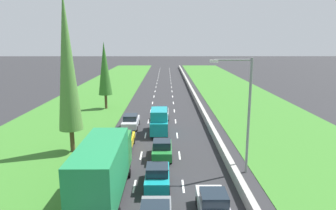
{
  "coord_description": "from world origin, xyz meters",
  "views": [
    {
      "loc": [
        0.54,
        0.8,
        10.22
      ],
      "look_at": [
        0.8,
        42.83,
        1.36
      ],
      "focal_mm": 32.65,
      "sensor_mm": 36.0,
      "label": 1
    }
  ],
  "objects_px": {
    "silver_hatchback_right_lane_second": "(213,205)",
    "teal_hatchback_centre_lane": "(157,176)",
    "green_box_truck_left_lane": "(104,170)",
    "silver_sedan_left_lane": "(131,121)",
    "yellow_sedan_left_lane": "(124,141)",
    "silver_hatchback_centre_lane": "(162,113)",
    "teal_van_centre_lane": "(159,121)",
    "poplar_tree_third": "(105,69)",
    "street_light_mast": "(245,108)",
    "poplar_tree_second": "(67,62)",
    "green_hatchback_centre_lane": "(162,149)"
  },
  "relations": [
    {
      "from": "silver_hatchback_right_lane_second",
      "to": "teal_hatchback_centre_lane",
      "type": "bearing_deg",
      "value": 130.93
    },
    {
      "from": "green_box_truck_left_lane",
      "to": "silver_sedan_left_lane",
      "type": "bearing_deg",
      "value": 90.93
    },
    {
      "from": "teal_hatchback_centre_lane",
      "to": "yellow_sedan_left_lane",
      "type": "xyz_separation_m",
      "value": [
        -3.48,
        7.93,
        -0.02
      ]
    },
    {
      "from": "teal_hatchback_centre_lane",
      "to": "silver_hatchback_centre_lane",
      "type": "relative_size",
      "value": 1.0
    },
    {
      "from": "yellow_sedan_left_lane",
      "to": "teal_van_centre_lane",
      "type": "xyz_separation_m",
      "value": [
        3.32,
        4.95,
        0.59
      ]
    },
    {
      "from": "poplar_tree_third",
      "to": "street_light_mast",
      "type": "bearing_deg",
      "value": -56.89
    },
    {
      "from": "teal_hatchback_centre_lane",
      "to": "poplar_tree_third",
      "type": "height_order",
      "value": "poplar_tree_third"
    },
    {
      "from": "teal_hatchback_centre_lane",
      "to": "yellow_sedan_left_lane",
      "type": "relative_size",
      "value": 0.87
    },
    {
      "from": "silver_hatchback_right_lane_second",
      "to": "poplar_tree_second",
      "type": "distance_m",
      "value": 17.61
    },
    {
      "from": "teal_van_centre_lane",
      "to": "street_light_mast",
      "type": "distance_m",
      "value": 12.98
    },
    {
      "from": "silver_hatchback_centre_lane",
      "to": "silver_hatchback_right_lane_second",
      "type": "bearing_deg",
      "value": -82.0
    },
    {
      "from": "green_box_truck_left_lane",
      "to": "poplar_tree_second",
      "type": "xyz_separation_m",
      "value": [
        -4.83,
        9.06,
        6.15
      ]
    },
    {
      "from": "green_box_truck_left_lane",
      "to": "silver_hatchback_right_lane_second",
      "type": "xyz_separation_m",
      "value": [
        6.68,
        -1.96,
        -1.35
      ]
    },
    {
      "from": "green_hatchback_centre_lane",
      "to": "silver_hatchback_centre_lane",
      "type": "relative_size",
      "value": 1.0
    },
    {
      "from": "teal_hatchback_centre_lane",
      "to": "green_box_truck_left_lane",
      "type": "xyz_separation_m",
      "value": [
        -3.33,
        -1.91,
        1.35
      ]
    },
    {
      "from": "poplar_tree_second",
      "to": "teal_van_centre_lane",
      "type": "bearing_deg",
      "value": 35.59
    },
    {
      "from": "silver_hatchback_right_lane_second",
      "to": "silver_sedan_left_lane",
      "type": "bearing_deg",
      "value": 110.1
    },
    {
      "from": "teal_hatchback_centre_lane",
      "to": "silver_hatchback_centre_lane",
      "type": "distance_m",
      "value": 19.44
    },
    {
      "from": "teal_hatchback_centre_lane",
      "to": "street_light_mast",
      "type": "xyz_separation_m",
      "value": [
        6.6,
        2.47,
        4.4
      ]
    },
    {
      "from": "silver_hatchback_right_lane_second",
      "to": "silver_sedan_left_lane",
      "type": "distance_m",
      "value": 20.26
    },
    {
      "from": "teal_hatchback_centre_lane",
      "to": "silver_sedan_left_lane",
      "type": "distance_m",
      "value": 15.58
    },
    {
      "from": "teal_hatchback_centre_lane",
      "to": "green_box_truck_left_lane",
      "type": "bearing_deg",
      "value": -150.17
    },
    {
      "from": "poplar_tree_third",
      "to": "teal_hatchback_centre_lane",
      "type": "bearing_deg",
      "value": -71.55
    },
    {
      "from": "green_box_truck_left_lane",
      "to": "teal_van_centre_lane",
      "type": "xyz_separation_m",
      "value": [
        3.17,
        14.79,
        -0.78
      ]
    },
    {
      "from": "green_hatchback_centre_lane",
      "to": "silver_sedan_left_lane",
      "type": "height_order",
      "value": "green_hatchback_centre_lane"
    },
    {
      "from": "teal_van_centre_lane",
      "to": "green_hatchback_centre_lane",
      "type": "bearing_deg",
      "value": -86.85
    },
    {
      "from": "poplar_tree_third",
      "to": "street_light_mast",
      "type": "relative_size",
      "value": 1.13
    },
    {
      "from": "green_hatchback_centre_lane",
      "to": "green_box_truck_left_lane",
      "type": "relative_size",
      "value": 0.41
    },
    {
      "from": "silver_hatchback_right_lane_second",
      "to": "poplar_tree_third",
      "type": "bearing_deg",
      "value": 111.96
    },
    {
      "from": "green_hatchback_centre_lane",
      "to": "poplar_tree_second",
      "type": "distance_m",
      "value": 11.39
    },
    {
      "from": "yellow_sedan_left_lane",
      "to": "silver_hatchback_right_lane_second",
      "type": "relative_size",
      "value": 1.15
    },
    {
      "from": "green_hatchback_centre_lane",
      "to": "green_box_truck_left_lane",
      "type": "bearing_deg",
      "value": -115.9
    },
    {
      "from": "silver_hatchback_right_lane_second",
      "to": "poplar_tree_second",
      "type": "xyz_separation_m",
      "value": [
        -11.51,
        11.02,
        7.5
      ]
    },
    {
      "from": "poplar_tree_second",
      "to": "street_light_mast",
      "type": "height_order",
      "value": "poplar_tree_second"
    },
    {
      "from": "yellow_sedan_left_lane",
      "to": "green_box_truck_left_lane",
      "type": "bearing_deg",
      "value": -89.13
    },
    {
      "from": "teal_hatchback_centre_lane",
      "to": "poplar_tree_third",
      "type": "relative_size",
      "value": 0.38
    },
    {
      "from": "green_hatchback_centre_lane",
      "to": "silver_sedan_left_lane",
      "type": "distance_m",
      "value": 10.43
    },
    {
      "from": "silver_hatchback_centre_lane",
      "to": "green_box_truck_left_lane",
      "type": "bearing_deg",
      "value": -99.07
    },
    {
      "from": "poplar_tree_third",
      "to": "teal_van_centre_lane",
      "type": "bearing_deg",
      "value": -56.79
    },
    {
      "from": "silver_hatchback_right_lane_second",
      "to": "poplar_tree_third",
      "type": "relative_size",
      "value": 0.38
    },
    {
      "from": "silver_sedan_left_lane",
      "to": "poplar_tree_second",
      "type": "relative_size",
      "value": 0.31
    },
    {
      "from": "yellow_sedan_left_lane",
      "to": "teal_van_centre_lane",
      "type": "relative_size",
      "value": 0.92
    },
    {
      "from": "yellow_sedan_left_lane",
      "to": "poplar_tree_third",
      "type": "bearing_deg",
      "value": 106.01
    },
    {
      "from": "silver_hatchback_right_lane_second",
      "to": "poplar_tree_third",
      "type": "xyz_separation_m",
      "value": [
        -11.95,
        29.64,
        5.29
      ]
    },
    {
      "from": "silver_hatchback_right_lane_second",
      "to": "poplar_tree_third",
      "type": "height_order",
      "value": "poplar_tree_third"
    },
    {
      "from": "poplar_tree_third",
      "to": "silver_sedan_left_lane",
      "type": "bearing_deg",
      "value": -64.83
    },
    {
      "from": "green_hatchback_centre_lane",
      "to": "teal_van_centre_lane",
      "type": "height_order",
      "value": "teal_van_centre_lane"
    },
    {
      "from": "teal_van_centre_lane",
      "to": "poplar_tree_second",
      "type": "distance_m",
      "value": 12.04
    },
    {
      "from": "teal_hatchback_centre_lane",
      "to": "green_hatchback_centre_lane",
      "type": "bearing_deg",
      "value": 87.35
    },
    {
      "from": "silver_hatchback_right_lane_second",
      "to": "silver_hatchback_centre_lane",
      "type": "height_order",
      "value": "same"
    }
  ]
}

